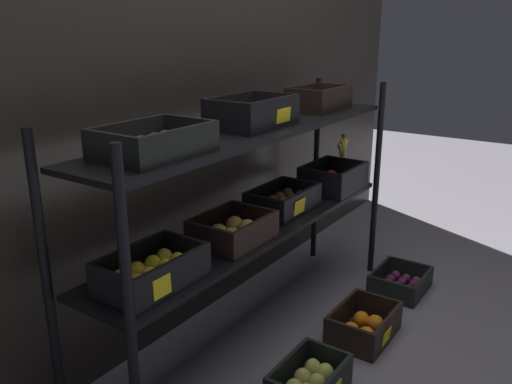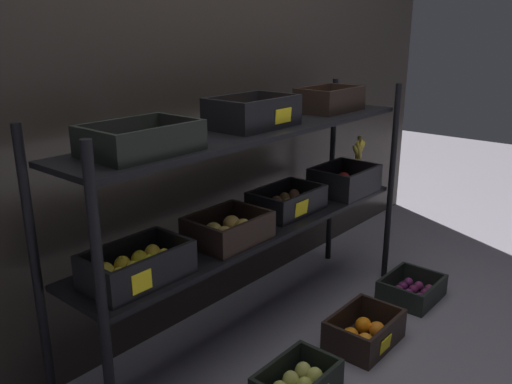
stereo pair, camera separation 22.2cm
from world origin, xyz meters
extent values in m
plane|color=slate|center=(0.00, 0.00, 0.00)|extent=(10.00, 10.00, 0.00)
cube|color=#2D2823|center=(0.00, 0.39, 1.12)|extent=(4.18, 0.12, 2.25)
cylinder|color=black|center=(-0.89, -0.19, 0.53)|extent=(0.03, 0.03, 1.06)
cylinder|color=black|center=(0.89, -0.19, 0.53)|extent=(0.03, 0.03, 1.06)
cylinder|color=black|center=(-0.89, 0.19, 0.53)|extent=(0.03, 0.03, 1.06)
cylinder|color=black|center=(0.89, 0.19, 0.53)|extent=(0.03, 0.03, 1.06)
cube|color=black|center=(0.00, 0.00, 0.51)|extent=(1.75, 0.34, 0.02)
cube|color=black|center=(0.00, 0.00, 0.93)|extent=(1.75, 0.34, 0.02)
cube|color=black|center=(-0.65, -0.03, 0.53)|extent=(0.35, 0.21, 0.01)
cube|color=black|center=(-0.65, -0.13, 0.59)|extent=(0.35, 0.02, 0.11)
cube|color=black|center=(-0.65, 0.07, 0.59)|extent=(0.35, 0.02, 0.11)
cube|color=black|center=(-0.82, -0.03, 0.59)|extent=(0.02, 0.18, 0.11)
cube|color=black|center=(-0.48, -0.03, 0.59)|extent=(0.02, 0.18, 0.11)
ellipsoid|color=yellow|center=(-0.75, -0.07, 0.57)|extent=(0.06, 0.06, 0.08)
ellipsoid|color=yellow|center=(-0.69, -0.06, 0.57)|extent=(0.06, 0.06, 0.08)
ellipsoid|color=yellow|center=(-0.62, -0.06, 0.57)|extent=(0.06, 0.06, 0.08)
ellipsoid|color=yellow|center=(-0.56, -0.06, 0.57)|extent=(0.06, 0.06, 0.08)
ellipsoid|color=yellow|center=(-0.75, 0.00, 0.57)|extent=(0.06, 0.06, 0.08)
ellipsoid|color=yellow|center=(-0.69, 0.00, 0.57)|extent=(0.06, 0.06, 0.08)
ellipsoid|color=yellow|center=(-0.62, -0.01, 0.57)|extent=(0.06, 0.06, 0.08)
ellipsoid|color=yellow|center=(-0.56, 0.00, 0.57)|extent=(0.06, 0.06, 0.08)
cube|color=yellow|center=(-0.72, -0.14, 0.58)|extent=(0.07, 0.01, 0.06)
cube|color=black|center=(-0.21, -0.03, 0.53)|extent=(0.31, 0.24, 0.01)
cube|color=black|center=(-0.21, -0.14, 0.58)|extent=(0.31, 0.02, 0.10)
cube|color=black|center=(-0.21, 0.08, 0.58)|extent=(0.31, 0.02, 0.10)
cube|color=black|center=(-0.35, -0.03, 0.58)|extent=(0.02, 0.21, 0.10)
cube|color=black|center=(-0.06, -0.03, 0.58)|extent=(0.02, 0.21, 0.10)
sphere|color=#D3B253|center=(-0.26, -0.06, 0.57)|extent=(0.07, 0.07, 0.07)
sphere|color=gold|center=(-0.15, -0.06, 0.57)|extent=(0.07, 0.07, 0.07)
sphere|color=#DDC853|center=(-0.26, 0.00, 0.57)|extent=(0.07, 0.07, 0.07)
sphere|color=#E7B253|center=(-0.15, 0.00, 0.57)|extent=(0.07, 0.07, 0.07)
cube|color=black|center=(0.22, 0.00, 0.53)|extent=(0.34, 0.22, 0.01)
cube|color=black|center=(0.22, -0.10, 0.59)|extent=(0.34, 0.02, 0.10)
cube|color=black|center=(0.22, 0.10, 0.59)|extent=(0.34, 0.02, 0.10)
cube|color=black|center=(0.05, 0.00, 0.59)|extent=(0.02, 0.19, 0.10)
cube|color=black|center=(0.38, 0.00, 0.59)|extent=(0.02, 0.19, 0.10)
ellipsoid|color=brown|center=(0.12, -0.04, 0.57)|extent=(0.05, 0.05, 0.07)
ellipsoid|color=brown|center=(0.19, -0.03, 0.57)|extent=(0.05, 0.05, 0.07)
ellipsoid|color=brown|center=(0.25, -0.04, 0.57)|extent=(0.05, 0.05, 0.07)
ellipsoid|color=brown|center=(0.31, -0.04, 0.57)|extent=(0.05, 0.05, 0.07)
ellipsoid|color=brown|center=(0.12, 0.03, 0.57)|extent=(0.05, 0.05, 0.07)
ellipsoid|color=brown|center=(0.18, 0.03, 0.57)|extent=(0.05, 0.05, 0.07)
ellipsoid|color=brown|center=(0.24, 0.03, 0.57)|extent=(0.05, 0.05, 0.07)
ellipsoid|color=brown|center=(0.31, 0.03, 0.57)|extent=(0.05, 0.05, 0.07)
cube|color=yellow|center=(0.17, -0.11, 0.58)|extent=(0.09, 0.01, 0.07)
cube|color=black|center=(0.65, -0.04, 0.53)|extent=(0.33, 0.25, 0.01)
cube|color=black|center=(0.65, -0.16, 0.60)|extent=(0.33, 0.02, 0.12)
cube|color=black|center=(0.65, 0.08, 0.60)|extent=(0.33, 0.02, 0.12)
cube|color=black|center=(0.49, -0.04, 0.60)|extent=(0.02, 0.22, 0.12)
cube|color=black|center=(0.81, -0.04, 0.60)|extent=(0.02, 0.22, 0.12)
sphere|color=red|center=(0.60, -0.08, 0.57)|extent=(0.07, 0.07, 0.07)
sphere|color=red|center=(0.71, -0.08, 0.57)|extent=(0.07, 0.07, 0.07)
sphere|color=red|center=(0.60, -0.01, 0.57)|extent=(0.07, 0.07, 0.07)
sphere|color=red|center=(0.71, 0.00, 0.57)|extent=(0.07, 0.07, 0.07)
cube|color=black|center=(-0.58, -0.01, 0.95)|extent=(0.36, 0.25, 0.01)
cube|color=black|center=(-0.58, -0.12, 1.00)|extent=(0.36, 0.02, 0.09)
cube|color=black|center=(-0.58, 0.11, 1.00)|extent=(0.36, 0.02, 0.09)
cube|color=black|center=(-0.75, -0.01, 1.00)|extent=(0.02, 0.21, 0.09)
cube|color=black|center=(-0.41, -0.01, 1.00)|extent=(0.02, 0.21, 0.09)
sphere|color=#602E45|center=(-0.69, -0.06, 0.98)|extent=(0.05, 0.05, 0.05)
sphere|color=#662253|center=(-0.64, -0.06, 0.98)|extent=(0.05, 0.05, 0.05)
sphere|color=#662D56|center=(-0.58, -0.06, 0.98)|extent=(0.05, 0.05, 0.05)
sphere|color=#62275C|center=(-0.53, -0.06, 0.98)|extent=(0.05, 0.05, 0.05)
sphere|color=#692145|center=(-0.47, -0.06, 0.98)|extent=(0.05, 0.05, 0.05)
sphere|color=#602757|center=(-0.69, 0.00, 0.98)|extent=(0.05, 0.05, 0.05)
sphere|color=#6C1F4E|center=(-0.64, -0.01, 0.98)|extent=(0.05, 0.05, 0.05)
sphere|color=#5B304A|center=(-0.58, -0.01, 0.98)|extent=(0.05, 0.05, 0.05)
sphere|color=#5E234A|center=(-0.53, 0.00, 0.98)|extent=(0.05, 0.05, 0.05)
sphere|color=#6B2845|center=(-0.47, -0.01, 0.98)|extent=(0.05, 0.05, 0.05)
sphere|color=#6B2F49|center=(-0.69, 0.05, 0.98)|extent=(0.05, 0.05, 0.05)
sphere|color=#5C274D|center=(-0.64, 0.05, 0.98)|extent=(0.05, 0.05, 0.05)
sphere|color=#632050|center=(-0.58, 0.05, 0.98)|extent=(0.05, 0.05, 0.05)
sphere|color=#632555|center=(-0.52, 0.05, 0.98)|extent=(0.05, 0.05, 0.05)
sphere|color=#5A2845|center=(-0.47, 0.05, 0.98)|extent=(0.05, 0.05, 0.05)
cube|color=black|center=(0.01, 0.02, 0.95)|extent=(0.36, 0.24, 0.01)
cube|color=black|center=(0.01, -0.09, 1.01)|extent=(0.36, 0.02, 0.11)
cube|color=black|center=(0.01, 0.13, 1.01)|extent=(0.36, 0.02, 0.11)
cube|color=black|center=(-0.17, 0.02, 1.01)|extent=(0.02, 0.21, 0.11)
cube|color=black|center=(0.18, 0.02, 1.01)|extent=(0.02, 0.21, 0.11)
sphere|color=orange|center=(-0.10, -0.01, 0.99)|extent=(0.06, 0.06, 0.06)
sphere|color=orange|center=(-0.03, -0.01, 0.99)|extent=(0.06, 0.06, 0.06)
sphere|color=orange|center=(0.04, -0.01, 0.99)|extent=(0.06, 0.06, 0.06)
sphere|color=orange|center=(0.10, -0.01, 0.99)|extent=(0.06, 0.06, 0.06)
sphere|color=orange|center=(-0.09, 0.06, 0.99)|extent=(0.06, 0.06, 0.06)
sphere|color=orange|center=(-0.03, 0.06, 0.99)|extent=(0.06, 0.06, 0.06)
sphere|color=orange|center=(0.04, 0.06, 0.99)|extent=(0.06, 0.06, 0.06)
sphere|color=orange|center=(0.11, 0.06, 0.99)|extent=(0.06, 0.06, 0.06)
cube|color=yellow|center=(0.05, -0.10, 1.00)|extent=(0.10, 0.01, 0.06)
cube|color=black|center=(0.57, 0.02, 0.95)|extent=(0.33, 0.21, 0.01)
cube|color=black|center=(0.57, -0.08, 1.01)|extent=(0.33, 0.02, 0.10)
cube|color=black|center=(0.57, 0.11, 1.01)|extent=(0.33, 0.02, 0.10)
cube|color=black|center=(0.41, 0.02, 1.01)|extent=(0.02, 0.18, 0.10)
cube|color=black|center=(0.73, 0.02, 1.01)|extent=(0.02, 0.18, 0.10)
sphere|color=orange|center=(0.52, -0.01, 0.99)|extent=(0.07, 0.07, 0.07)
sphere|color=orange|center=(0.63, -0.01, 0.99)|extent=(0.07, 0.07, 0.07)
sphere|color=orange|center=(0.51, 0.05, 0.99)|extent=(0.07, 0.07, 0.07)
sphere|color=orange|center=(0.63, 0.04, 0.99)|extent=(0.07, 0.07, 0.07)
cylinder|color=brown|center=(0.93, 0.04, 0.75)|extent=(0.02, 0.02, 0.02)
ellipsoid|color=yellow|center=(0.90, 0.04, 0.68)|extent=(0.11, 0.03, 0.10)
ellipsoid|color=yellow|center=(0.91, 0.03, 0.68)|extent=(0.08, 0.03, 0.12)
ellipsoid|color=yellow|center=(0.92, 0.04, 0.68)|extent=(0.05, 0.03, 0.12)
ellipsoid|color=yellow|center=(0.94, 0.04, 0.68)|extent=(0.05, 0.03, 0.12)
ellipsoid|color=yellow|center=(0.95, 0.05, 0.68)|extent=(0.08, 0.03, 0.12)
ellipsoid|color=yellow|center=(0.96, 0.05, 0.68)|extent=(0.11, 0.03, 0.10)
cube|color=black|center=(-0.25, -0.32, 0.07)|extent=(0.32, 0.02, 0.12)
cube|color=black|center=(-0.10, -0.41, 0.07)|extent=(0.02, 0.18, 0.12)
ellipsoid|color=#BEC055|center=(-0.18, -0.44, 0.06)|extent=(0.07, 0.07, 0.09)
ellipsoid|color=#B2AF51|center=(-0.25, -0.38, 0.06)|extent=(0.07, 0.07, 0.09)
ellipsoid|color=tan|center=(-0.18, -0.39, 0.06)|extent=(0.07, 0.07, 0.09)
cube|color=black|center=(0.23, -0.42, 0.01)|extent=(0.34, 0.24, 0.01)
cube|color=black|center=(0.23, -0.53, 0.07)|extent=(0.34, 0.02, 0.12)
cube|color=black|center=(0.23, -0.31, 0.07)|extent=(0.34, 0.02, 0.12)
cube|color=black|center=(0.07, -0.42, 0.07)|extent=(0.02, 0.20, 0.12)
cube|color=black|center=(0.39, -0.42, 0.07)|extent=(0.02, 0.20, 0.12)
sphere|color=orange|center=(0.18, -0.46, 0.05)|extent=(0.07, 0.07, 0.07)
sphere|color=orange|center=(0.30, -0.46, 0.05)|extent=(0.07, 0.07, 0.07)
sphere|color=orange|center=(0.18, -0.39, 0.05)|extent=(0.07, 0.07, 0.07)
sphere|color=orange|center=(0.29, -0.39, 0.05)|extent=(0.07, 0.07, 0.07)
cube|color=yellow|center=(0.20, -0.54, 0.06)|extent=(0.09, 0.01, 0.06)
cube|color=black|center=(0.75, -0.41, 0.01)|extent=(0.31, 0.25, 0.01)
cube|color=black|center=(0.75, -0.53, 0.06)|extent=(0.31, 0.02, 0.10)
cube|color=black|center=(0.75, -0.29, 0.06)|extent=(0.31, 0.02, 0.10)
cube|color=black|center=(0.61, -0.41, 0.06)|extent=(0.02, 0.22, 0.10)
cube|color=black|center=(0.90, -0.41, 0.06)|extent=(0.02, 0.22, 0.10)
sphere|color=#691B55|center=(0.67, -0.47, 0.04)|extent=(0.05, 0.05, 0.05)
sphere|color=#571746|center=(0.72, -0.47, 0.04)|extent=(0.05, 0.05, 0.05)
sphere|color=#581A45|center=(0.78, -0.47, 0.04)|extent=(0.05, 0.05, 0.05)
sphere|color=#6A2747|center=(0.84, -0.47, 0.04)|extent=(0.05, 0.05, 0.05)
sphere|color=#6C2054|center=(0.66, -0.41, 0.04)|extent=(0.05, 0.05, 0.05)
sphere|color=#631C58|center=(0.73, -0.41, 0.04)|extent=(0.05, 0.05, 0.05)
sphere|color=#681C48|center=(0.78, -0.41, 0.04)|extent=(0.05, 0.05, 0.05)
sphere|color=#6C204D|center=(0.84, -0.41, 0.04)|extent=(0.05, 0.05, 0.05)
sphere|color=#571B46|center=(0.66, -0.35, 0.04)|extent=(0.05, 0.05, 0.05)
sphere|color=#662349|center=(0.73, -0.35, 0.04)|extent=(0.05, 0.05, 0.05)
sphere|color=#5A1B4E|center=(0.78, -0.35, 0.04)|extent=(0.05, 0.05, 0.05)
sphere|color=#6A2058|center=(0.84, -0.35, 0.04)|extent=(0.05, 0.05, 0.05)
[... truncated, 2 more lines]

